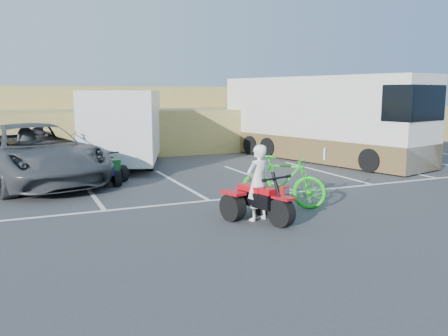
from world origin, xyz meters
name	(u,v)px	position (x,y,z in m)	size (l,w,h in m)	color
ground	(251,224)	(0.00, 0.00, 0.00)	(100.00, 100.00, 0.00)	#39393B
parking_stripes	(215,186)	(0.87, 4.07, 0.00)	(28.00, 5.16, 0.01)	white
grass_embankment	(113,120)	(0.00, 15.48, 1.42)	(40.00, 8.50, 3.10)	olive
red_trike_atv	(262,221)	(0.31, 0.06, 0.00)	(1.22, 1.63, 1.06)	#B60A12
rider	(258,183)	(0.27, 0.21, 0.84)	(0.61, 0.40, 1.68)	white
green_dirt_bike	(283,182)	(1.38, 1.01, 0.64)	(0.60, 2.12, 1.28)	#14BF19
grey_pickup	(33,154)	(-4.09, 6.95, 0.92)	(3.05, 6.61, 1.84)	#404246
cargo_trailer	(125,125)	(-0.65, 9.55, 1.55)	(4.27, 6.59, 2.86)	silver
rv_motorhome	(320,125)	(7.13, 7.73, 1.47)	(4.75, 9.70, 3.38)	silver
quad_atv_blue	(100,185)	(-2.27, 5.74, 0.00)	(1.05, 1.40, 0.92)	navy
quad_atv_green	(101,181)	(-2.15, 6.31, 0.00)	(1.13, 1.51, 0.99)	#13541E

